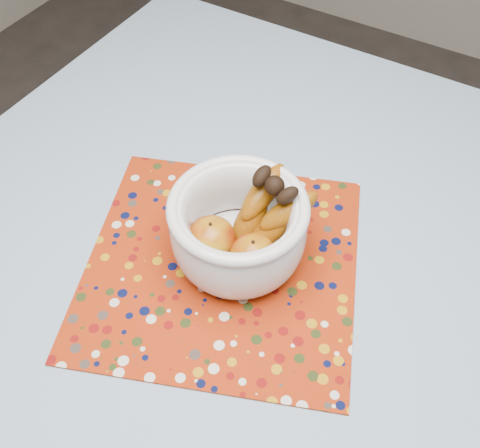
{
  "coord_description": "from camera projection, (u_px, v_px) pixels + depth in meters",
  "views": [
    {
      "loc": [
        0.19,
        -0.42,
        1.49
      ],
      "look_at": [
        -0.08,
        0.04,
        0.84
      ],
      "focal_mm": 42.0,
      "sensor_mm": 36.0,
      "label": 1
    }
  ],
  "objects": [
    {
      "name": "table",
      "position": [
        268.0,
        320.0,
        0.92
      ],
      "size": [
        1.2,
        1.2,
        0.75
      ],
      "color": "brown",
      "rests_on": "ground"
    },
    {
      "name": "placemat",
      "position": [
        222.0,
        264.0,
        0.89
      ],
      "size": [
        0.54,
        0.54,
        0.0
      ],
      "primitive_type": "cube",
      "rotation": [
        0.0,
        0.0,
        0.36
      ],
      "color": "#932308",
      "rests_on": "tablecloth"
    },
    {
      "name": "tablecloth",
      "position": [
        270.0,
        294.0,
        0.86
      ],
      "size": [
        1.32,
        1.32,
        0.01
      ],
      "primitive_type": "cube",
      "color": "#648BA7",
      "rests_on": "table"
    },
    {
      "name": "fruit_bowl",
      "position": [
        247.0,
        225.0,
        0.84
      ],
      "size": [
        0.23,
        0.22,
        0.16
      ],
      "color": "silver",
      "rests_on": "placemat"
    }
  ]
}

